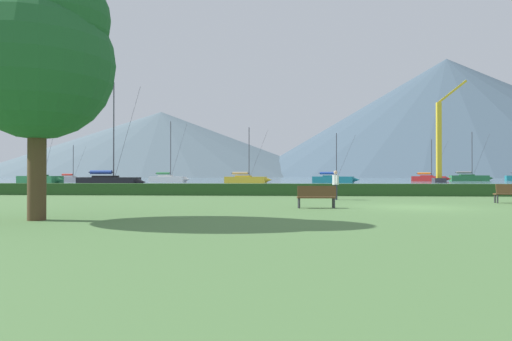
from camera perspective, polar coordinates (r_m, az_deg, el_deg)
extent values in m
plane|color=#517A42|center=(21.33, 19.10, -4.30)|extent=(1000.00, 1000.00, 0.00)
cube|color=slate|center=(157.64, 5.95, -1.02)|extent=(320.00, 246.00, 0.00)
cube|color=#284C23|center=(32.04, 13.94, -2.32)|extent=(80.00, 1.20, 0.80)
cube|color=#19707A|center=(81.23, 9.47, -1.12)|extent=(7.27, 4.00, 1.08)
cone|color=#19707A|center=(80.72, 12.23, -1.12)|extent=(1.37, 1.19, 0.92)
cube|color=#16646E|center=(81.29, 9.19, -0.84)|extent=(2.89, 2.24, 0.69)
cylinder|color=#333338|center=(81.20, 9.87, 1.74)|extent=(0.14, 0.14, 8.01)
cylinder|color=#333338|center=(81.38, 8.80, -0.32)|extent=(3.04, 0.89, 0.12)
cylinder|color=#2847A3|center=(81.38, 8.80, -0.32)|extent=(2.66, 1.08, 0.43)
cylinder|color=#333338|center=(80.97, 11.01, 1.61)|extent=(3.18, 0.84, 7.62)
cube|color=#236B38|center=(113.36, 24.74, -0.86)|extent=(8.07, 3.43, 1.23)
cone|color=#236B38|center=(114.62, 26.90, -0.85)|extent=(1.44, 1.17, 1.05)
cube|color=#206032|center=(113.24, 24.52, -0.64)|extent=(3.08, 2.15, 0.79)
cylinder|color=#333338|center=(113.62, 25.06, 1.75)|extent=(0.16, 0.16, 10.23)
cylinder|color=#333338|center=(113.07, 24.20, -0.21)|extent=(3.53, 0.47, 0.13)
cylinder|color=gray|center=(113.07, 24.20, -0.21)|extent=(3.04, 0.78, 0.49)
cylinder|color=#333338|center=(114.12, 25.95, 1.61)|extent=(3.72, 0.39, 9.73)
cube|color=#9E9EA3|center=(96.57, -21.83, -1.04)|extent=(6.02, 2.83, 0.91)
cone|color=#9E9EA3|center=(94.75, -20.18, -1.06)|extent=(1.10, 0.91, 0.77)
cube|color=gray|center=(96.76, -21.99, -0.84)|extent=(2.33, 1.69, 0.58)
cylinder|color=#333338|center=(96.32, -21.58, 0.96)|extent=(0.12, 0.12, 6.64)
cylinder|color=#333338|center=(97.02, -22.22, -0.48)|extent=(2.59, 0.49, 0.10)
cylinder|color=red|center=(97.02, -22.22, -0.48)|extent=(2.24, 0.69, 0.36)
cylinder|color=#333338|center=(95.56, -20.90, 0.87)|extent=(2.72, 0.44, 6.32)
cube|color=white|center=(89.90, -10.82, -1.06)|extent=(7.04, 3.09, 1.07)
cone|color=white|center=(88.57, -8.46, -1.07)|extent=(1.27, 1.04, 0.91)
cube|color=silver|center=(90.04, -11.05, -0.81)|extent=(2.70, 1.91, 0.68)
cylinder|color=#333338|center=(89.81, -10.46, 2.48)|extent=(0.14, 0.14, 10.99)
cylinder|color=#333338|center=(90.24, -11.38, -0.34)|extent=(3.07, 0.46, 0.12)
cylinder|color=#2D7542|center=(90.24, -11.38, -0.34)|extent=(2.64, 0.72, 0.43)
cylinder|color=#333338|center=(89.23, -9.50, 2.32)|extent=(3.23, 0.39, 10.45)
cube|color=black|center=(56.81, -17.67, -1.36)|extent=(7.22, 3.11, 1.10)
cone|color=black|center=(55.08, -13.97, -1.39)|extent=(1.29, 1.06, 0.94)
cube|color=black|center=(56.99, -18.02, -0.95)|extent=(2.76, 1.94, 0.70)
cylinder|color=#333338|center=(56.75, -17.11, 4.56)|extent=(0.14, 0.14, 11.62)
cylinder|color=#333338|center=(57.26, -18.53, -0.20)|extent=(3.15, 0.44, 0.12)
cylinder|color=#2847A3|center=(57.26, -18.53, -0.20)|extent=(2.71, 0.71, 0.44)
cylinder|color=#333338|center=(56.00, -15.60, 4.33)|extent=(3.32, 0.37, 11.05)
cube|color=gold|center=(77.30, -1.29, -1.16)|extent=(7.07, 3.20, 1.07)
cone|color=gold|center=(76.54, 1.56, -1.17)|extent=(1.28, 1.05, 0.91)
cube|color=gold|center=(77.38, -1.57, -0.87)|extent=(2.72, 1.95, 0.68)
cylinder|color=#333338|center=(77.25, -0.86, 2.11)|extent=(0.14, 0.14, 8.72)
cylinder|color=#333338|center=(77.51, -1.97, -0.33)|extent=(3.06, 0.51, 0.12)
cylinder|color=tan|center=(77.51, -1.97, -0.33)|extent=(2.64, 0.76, 0.43)
cylinder|color=#333338|center=(76.92, 0.31, 1.96)|extent=(3.22, 0.45, 8.30)
cube|color=red|center=(104.89, 20.49, -0.96)|extent=(7.21, 4.58, 1.07)
cone|color=red|center=(104.70, 22.62, -0.95)|extent=(1.41, 1.26, 0.91)
cube|color=#A52020|center=(104.91, 20.28, -0.74)|extent=(2.95, 2.42, 0.68)
cylinder|color=#333338|center=(104.90, 20.80, 1.34)|extent=(0.14, 0.14, 8.29)
cylinder|color=#333338|center=(104.95, 19.97, -0.35)|extent=(2.92, 1.18, 0.12)
cylinder|color=orange|center=(104.95, 19.97, -0.35)|extent=(2.60, 1.31, 0.43)
cylinder|color=#333338|center=(104.80, 21.68, 1.23)|extent=(3.05, 1.16, 7.89)
cube|color=#236B38|center=(83.20, -25.07, -1.02)|extent=(8.03, 4.84, 1.19)
cone|color=#236B38|center=(80.07, -22.96, -1.05)|extent=(1.55, 1.37, 1.01)
cube|color=#206032|center=(83.52, -25.27, -0.72)|extent=(3.25, 2.61, 0.76)
cylinder|color=#333338|center=(82.88, -24.75, 3.11)|extent=(0.15, 0.15, 11.86)
cylinder|color=#333338|center=(83.98, -25.56, -0.17)|extent=(3.29, 1.19, 0.13)
cylinder|color=red|center=(83.98, -25.56, -0.17)|extent=(2.91, 1.36, 0.48)
cylinder|color=#333338|center=(81.57, -23.89, 2.96)|extent=(3.44, 1.16, 11.28)
cylinder|color=#333338|center=(26.26, 27.34, -3.06)|extent=(0.08, 0.08, 0.45)
cylinder|color=#333338|center=(25.95, 27.59, -3.09)|extent=(0.08, 0.08, 0.45)
cube|color=brown|center=(19.84, 7.42, -3.31)|extent=(1.65, 0.55, 0.06)
cube|color=brown|center=(19.64, 7.49, -2.54)|extent=(1.63, 0.22, 0.45)
cylinder|color=#333338|center=(20.12, 9.45, -3.91)|extent=(0.08, 0.08, 0.45)
cylinder|color=#333338|center=(19.94, 5.27, -3.95)|extent=(0.08, 0.08, 0.45)
cylinder|color=#333338|center=(19.79, 9.60, -3.97)|extent=(0.08, 0.08, 0.45)
cylinder|color=#333338|center=(19.61, 5.35, -4.01)|extent=(0.08, 0.08, 0.45)
cylinder|color=#2D3347|center=(26.44, 9.84, -2.66)|extent=(0.14, 0.14, 0.85)
cylinder|color=#2D3347|center=(26.61, 9.70, -2.65)|extent=(0.14, 0.14, 0.85)
cylinder|color=silver|center=(26.51, 9.77, -1.14)|extent=(0.36, 0.36, 0.55)
cylinder|color=silver|center=(26.29, 9.95, -1.09)|extent=(0.09, 0.09, 0.50)
cylinder|color=silver|center=(26.73, 9.58, -1.08)|extent=(0.09, 0.09, 0.50)
sphere|color=tan|center=(26.51, 9.77, -0.25)|extent=(0.22, 0.22, 0.22)
cylinder|color=#4C3823|center=(15.96, -25.36, 0.24)|extent=(0.55, 0.55, 3.23)
sphere|color=#20592D|center=(16.33, -25.32, 11.80)|extent=(4.74, 4.74, 4.74)
sphere|color=#20592D|center=(16.37, -23.03, 16.91)|extent=(3.08, 3.08, 3.08)
cube|color=#333338|center=(89.29, 21.60, -1.13)|extent=(2.00, 2.00, 0.80)
cube|color=gold|center=(89.50, 21.59, 3.49)|extent=(0.80, 0.80, 13.60)
cube|color=gold|center=(91.28, 23.04, 8.93)|extent=(5.06, 0.36, 4.13)
cone|color=#425666|center=(350.52, 22.42, 6.04)|extent=(282.59, 282.59, 82.25)
cone|color=slate|center=(347.60, -11.61, 3.19)|extent=(253.86, 253.86, 47.54)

